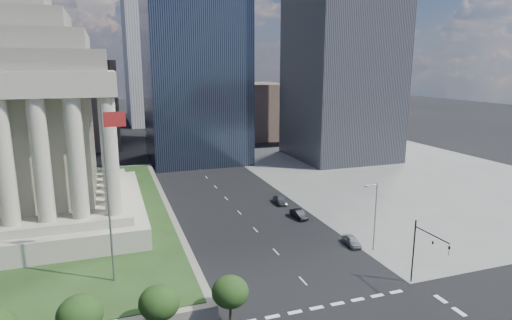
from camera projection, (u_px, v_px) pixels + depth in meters
name	position (u px, v px, depth m)	size (l,w,h in m)	color
ground	(187.00, 156.00, 126.64)	(500.00, 500.00, 0.00)	black
sidewalk_ne	(404.00, 175.00, 104.47)	(68.00, 90.00, 0.03)	slate
war_memorial	(16.00, 98.00, 63.19)	(34.00, 34.00, 39.00)	#AA9F8E
flagpole	(109.00, 186.00, 46.70)	(2.52, 0.24, 20.00)	slate
midrise_glass	(194.00, 52.00, 116.30)	(26.00, 26.00, 60.00)	black
building_filler_ne	(256.00, 110.00, 162.48)	(20.00, 30.00, 20.00)	brown
building_filler_nw	(80.00, 104.00, 141.74)	(24.00, 30.00, 28.00)	brown
traffic_signal_ne	(425.00, 247.00, 49.87)	(0.30, 5.74, 8.00)	black
street_lamp_north	(374.00, 213.00, 60.48)	(2.13, 0.22, 10.00)	slate
parked_sedan_near	(352.00, 241.00, 63.27)	(1.65, 4.09, 1.39)	gray
parked_sedan_mid	(299.00, 214.00, 74.70)	(4.36, 1.52, 1.44)	black
parked_sedan_far	(280.00, 200.00, 82.61)	(1.87, 4.64, 1.58)	#4F5156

